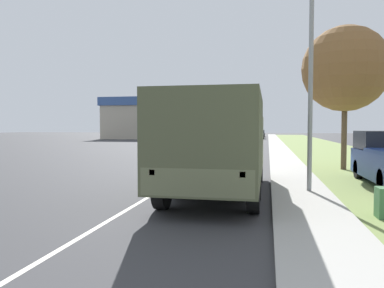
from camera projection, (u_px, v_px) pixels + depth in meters
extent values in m
plane|color=#38383A|center=(235.00, 146.00, 40.12)|extent=(180.00, 180.00, 0.00)
cube|color=silver|center=(235.00, 146.00, 40.12)|extent=(0.12, 120.00, 0.00)
cube|color=#ADAAA3|center=(278.00, 146.00, 39.22)|extent=(1.80, 120.00, 0.12)
cube|color=olive|center=(321.00, 147.00, 38.35)|extent=(7.00, 120.00, 0.02)
cube|color=#606647|center=(229.00, 142.00, 14.46)|extent=(2.60, 2.20, 1.91)
cube|color=#4C5138|center=(215.00, 138.00, 10.61)|extent=(2.60, 5.65, 2.40)
cube|color=#606647|center=(197.00, 183.00, 7.93)|extent=(2.47, 0.10, 0.60)
cube|color=red|center=(152.00, 172.00, 8.10)|extent=(0.12, 0.06, 0.12)
cube|color=red|center=(243.00, 175.00, 7.71)|extent=(0.12, 0.06, 0.12)
cylinder|color=black|center=(199.00, 167.00, 14.62)|extent=(0.30, 1.08, 1.08)
cylinder|color=black|center=(259.00, 168.00, 14.17)|extent=(0.30, 1.08, 1.08)
cylinder|color=black|center=(162.00, 188.00, 9.51)|extent=(0.30, 1.08, 1.08)
cylinder|color=black|center=(253.00, 191.00, 9.05)|extent=(0.30, 1.08, 1.08)
cylinder|color=black|center=(178.00, 179.00, 11.17)|extent=(0.30, 1.08, 1.08)
cylinder|color=black|center=(256.00, 181.00, 10.71)|extent=(0.30, 1.08, 1.08)
cube|color=navy|center=(186.00, 150.00, 26.38)|extent=(1.85, 4.39, 0.63)
cube|color=black|center=(186.00, 140.00, 26.44)|extent=(1.63, 1.97, 0.66)
cylinder|color=black|center=(179.00, 151.00, 27.93)|extent=(0.20, 0.64, 0.64)
cylinder|color=black|center=(201.00, 151.00, 27.60)|extent=(0.20, 0.64, 0.64)
cylinder|color=black|center=(170.00, 153.00, 25.18)|extent=(0.20, 0.64, 0.64)
cylinder|color=black|center=(194.00, 154.00, 24.85)|extent=(0.20, 0.64, 0.64)
cube|color=#B7BABF|center=(217.00, 141.00, 41.87)|extent=(1.90, 4.47, 0.74)
cube|color=black|center=(217.00, 134.00, 41.92)|extent=(1.67, 2.01, 0.75)
cylinder|color=black|center=(212.00, 142.00, 43.45)|extent=(0.20, 0.64, 0.64)
cylinder|color=black|center=(226.00, 142.00, 43.11)|extent=(0.20, 0.64, 0.64)
cylinder|color=black|center=(208.00, 143.00, 40.64)|extent=(0.20, 0.64, 0.64)
cylinder|color=black|center=(223.00, 143.00, 40.31)|extent=(0.20, 0.64, 0.64)
cube|color=black|center=(232.00, 138.00, 55.55)|extent=(1.94, 4.62, 0.61)
cube|color=black|center=(232.00, 134.00, 55.61)|extent=(1.71, 2.08, 0.64)
cylinder|color=black|center=(227.00, 138.00, 57.18)|extent=(0.20, 0.64, 0.64)
cylinder|color=black|center=(238.00, 139.00, 56.83)|extent=(0.20, 0.64, 0.64)
cylinder|color=black|center=(225.00, 139.00, 54.28)|extent=(0.20, 0.64, 0.64)
cylinder|color=black|center=(237.00, 139.00, 53.94)|extent=(0.20, 0.64, 0.64)
cube|color=black|center=(259.00, 136.00, 65.60)|extent=(1.85, 4.36, 0.69)
cube|color=black|center=(259.00, 132.00, 65.65)|extent=(1.63, 1.96, 0.71)
cylinder|color=black|center=(254.00, 137.00, 67.14)|extent=(0.20, 0.64, 0.64)
cylinder|color=black|center=(264.00, 137.00, 66.81)|extent=(0.20, 0.64, 0.64)
cylinder|color=black|center=(254.00, 137.00, 64.40)|extent=(0.20, 0.64, 0.64)
cylinder|color=black|center=(263.00, 137.00, 64.08)|extent=(0.20, 0.64, 0.64)
cube|color=black|center=(260.00, 135.00, 77.60)|extent=(1.81, 4.28, 0.62)
cube|color=black|center=(260.00, 132.00, 77.66)|extent=(1.59, 1.92, 0.65)
cylinder|color=black|center=(257.00, 135.00, 79.11)|extent=(0.20, 0.64, 0.64)
cylinder|color=black|center=(264.00, 135.00, 78.79)|extent=(0.20, 0.64, 0.64)
cylinder|color=black|center=(256.00, 136.00, 76.43)|extent=(0.20, 0.64, 0.64)
cylinder|color=black|center=(264.00, 136.00, 76.11)|extent=(0.20, 0.64, 0.64)
cube|color=black|center=(383.00, 140.00, 14.64)|extent=(1.78, 2.14, 0.72)
cylinder|color=black|center=(358.00, 169.00, 15.06)|extent=(0.24, 0.76, 0.76)
cylinder|color=black|center=(384.00, 181.00, 11.77)|extent=(0.24, 0.76, 0.76)
cylinder|color=gray|center=(311.00, 74.00, 11.44)|extent=(0.14, 0.14, 7.20)
cylinder|color=brown|center=(344.00, 131.00, 18.20)|extent=(0.26, 0.26, 3.75)
sphere|color=brown|center=(345.00, 69.00, 18.06)|extent=(4.12, 4.12, 4.12)
cube|color=#B2A893|center=(153.00, 123.00, 67.62)|extent=(15.44, 11.36, 5.72)
cube|color=#385693|center=(153.00, 103.00, 67.45)|extent=(16.06, 11.81, 1.43)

